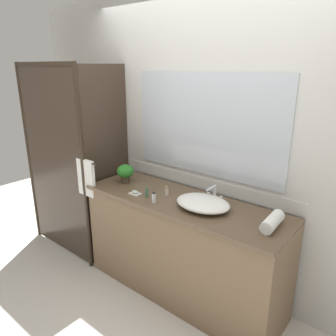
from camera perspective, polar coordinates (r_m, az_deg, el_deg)
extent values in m
plane|color=silver|center=(3.13, 2.28, -21.06)|extent=(8.00, 8.00, 0.00)
cube|color=silver|center=(2.80, 6.88, 4.00)|extent=(4.40, 0.05, 2.60)
cube|color=silver|center=(2.88, 6.32, -2.79)|extent=(1.80, 0.01, 0.11)
cube|color=silver|center=(2.74, 6.67, 7.59)|extent=(1.45, 0.01, 0.86)
cube|color=brown|center=(2.88, 2.51, -14.21)|extent=(1.80, 0.56, 0.87)
cube|color=brown|center=(2.66, 2.51, -6.06)|extent=(1.80, 0.58, 0.03)
cylinder|color=#2D2319|center=(3.92, -23.52, 2.08)|extent=(0.04, 0.04, 2.00)
cylinder|color=#2D2319|center=(3.09, -14.81, -0.96)|extent=(0.04, 0.04, 2.00)
cube|color=#2D2319|center=(3.36, -21.48, 16.94)|extent=(1.00, 0.04, 0.04)
cube|color=#382B21|center=(3.49, -19.68, 0.74)|extent=(0.96, 0.01, 1.96)
cube|color=#382B21|center=(3.25, -10.78, 0.28)|extent=(0.01, 0.57, 1.96)
cylinder|color=#2D2319|center=(3.05, -14.61, 1.10)|extent=(0.32, 0.02, 0.02)
cube|color=white|center=(3.09, -14.38, -1.68)|extent=(0.22, 0.04, 0.35)
ellipsoid|color=white|center=(2.52, 6.23, -6.23)|extent=(0.44, 0.34, 0.08)
cube|color=silver|center=(2.67, 8.28, -5.65)|extent=(0.17, 0.04, 0.02)
cylinder|color=silver|center=(2.64, 8.34, -4.35)|extent=(0.02, 0.02, 0.11)
cylinder|color=silver|center=(2.57, 7.69, -3.58)|extent=(0.02, 0.12, 0.02)
cylinder|color=silver|center=(2.68, 7.21, -4.78)|extent=(0.02, 0.02, 0.04)
cylinder|color=silver|center=(2.63, 9.43, -5.39)|extent=(0.02, 0.02, 0.04)
cylinder|color=#473828|center=(3.07, -7.60, -2.05)|extent=(0.08, 0.08, 0.06)
ellipsoid|color=#277425|center=(3.04, -7.66, -0.57)|extent=(0.16, 0.16, 0.13)
cube|color=silver|center=(2.78, -5.89, -4.61)|extent=(0.10, 0.07, 0.01)
ellipsoid|color=silver|center=(2.78, -5.91, -4.26)|extent=(0.07, 0.04, 0.02)
cylinder|color=silver|center=(2.60, -2.55, -5.39)|extent=(0.03, 0.03, 0.08)
cylinder|color=black|center=(2.58, -2.57, -4.46)|extent=(0.03, 0.03, 0.01)
cylinder|color=#4C7056|center=(2.72, -3.82, -4.47)|extent=(0.03, 0.03, 0.06)
cylinder|color=#2D6638|center=(2.71, -3.84, -3.73)|extent=(0.02, 0.02, 0.01)
cylinder|color=silver|center=(2.74, -0.25, -4.29)|extent=(0.03, 0.03, 0.07)
cylinder|color=#9E895B|center=(2.72, -0.25, -3.48)|extent=(0.02, 0.02, 0.02)
cylinder|color=white|center=(2.32, 18.12, -9.10)|extent=(0.10, 0.26, 0.09)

